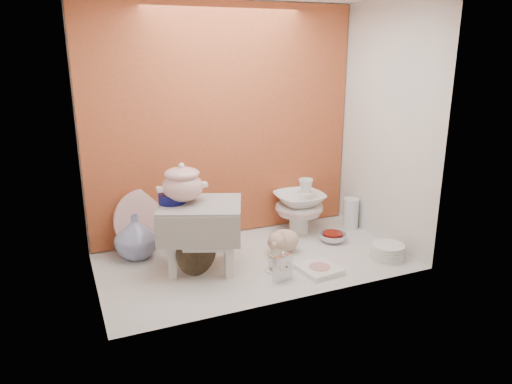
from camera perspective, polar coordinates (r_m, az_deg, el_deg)
ground at (r=2.88m, az=-0.21°, el=-8.17°), size 1.80×1.80×0.00m
niche_shell at (r=2.79m, az=-1.70°, el=10.90°), size 1.86×1.03×1.53m
step_stool at (r=2.74m, az=-6.51°, el=-5.23°), size 0.56×0.52×0.39m
soup_tureen at (r=2.66m, az=-8.79°, el=1.10°), size 0.34×0.34×0.23m
cobalt_bowl at (r=2.69m, az=-10.02°, el=-0.73°), size 0.19×0.19×0.06m
floral_platter at (r=3.05m, az=-13.19°, el=-3.34°), size 0.41×0.24×0.38m
blue_white_vase at (r=2.97m, az=-14.13°, el=-5.14°), size 0.28×0.28×0.27m
lacquer_tray at (r=2.69m, az=-7.07°, el=-6.96°), size 0.28×0.16×0.28m
mantel_clock at (r=2.63m, az=3.22°, el=-8.82°), size 0.12×0.07×0.17m
plush_pig at (r=2.97m, az=3.27°, el=-5.78°), size 0.31×0.26×0.16m
teacup_saucer at (r=2.77m, az=2.59°, el=-9.19°), size 0.18×0.18×0.01m
gold_rim_teacup at (r=2.74m, az=2.61°, el=-8.22°), size 0.13×0.13×0.09m
lattice_dish at (r=2.77m, az=7.57°, el=-9.12°), size 0.23×0.23×0.03m
dinner_plate_stack at (r=3.00m, az=15.47°, el=-6.83°), size 0.24×0.24×0.09m
crystal_bowl at (r=3.18m, az=9.13°, el=-5.38°), size 0.23×0.23×0.06m
clear_glass_vase at (r=3.42m, az=11.24°, el=-2.50°), size 0.11×0.11×0.21m
porcelain_tower at (r=3.26m, az=5.17°, el=-1.65°), size 0.40×0.40×0.38m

